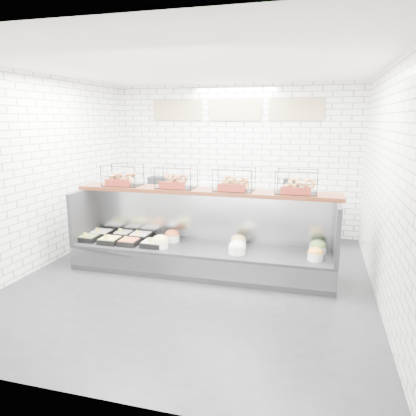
% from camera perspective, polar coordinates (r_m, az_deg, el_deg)
% --- Properties ---
extents(ground, '(5.50, 5.50, 0.00)m').
position_cam_1_polar(ground, '(6.10, -1.81, -9.90)').
color(ground, black).
rests_on(ground, ground).
extents(room_shell, '(5.02, 5.51, 3.01)m').
position_cam_1_polar(room_shell, '(6.23, -0.28, 10.03)').
color(room_shell, white).
rests_on(room_shell, ground).
extents(display_case, '(4.00, 0.90, 1.20)m').
position_cam_1_polar(display_case, '(6.30, -1.08, -5.99)').
color(display_case, black).
rests_on(display_case, ground).
extents(bagel_shelf, '(4.10, 0.50, 0.40)m').
position_cam_1_polar(bagel_shelf, '(6.22, -0.48, 3.65)').
color(bagel_shelf, '#3D190D').
rests_on(bagel_shelf, display_case).
extents(prep_counter, '(4.00, 0.60, 1.20)m').
position_cam_1_polar(prep_counter, '(8.21, 3.11, -0.63)').
color(prep_counter, '#93969B').
rests_on(prep_counter, ground).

